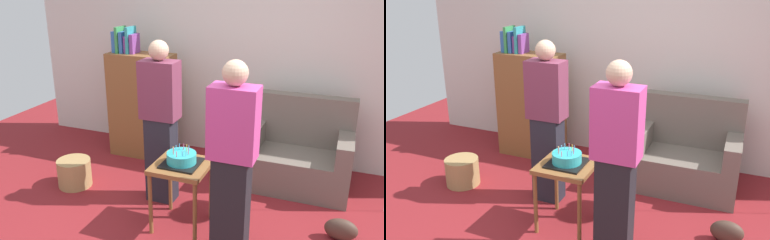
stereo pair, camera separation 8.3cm
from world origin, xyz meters
TOP-DOWN VIEW (x-y plane):
  - wall_back at (0.00, 2.05)m, footprint 6.00×0.10m
  - couch at (0.65, 1.46)m, footprint 1.10×0.70m
  - bookshelf at (-1.29, 1.55)m, footprint 0.80×0.36m
  - side_table at (-0.21, 0.26)m, footprint 0.48×0.48m
  - birthday_cake at (-0.21, 0.26)m, footprint 0.32×0.32m
  - person_blowing_candles at (-0.58, 0.63)m, footprint 0.36×0.22m
  - person_holding_cake at (0.32, 0.01)m, footprint 0.36×0.22m
  - wicker_basket at (-1.59, 0.53)m, footprint 0.36×0.36m
  - handbag at (1.16, 0.56)m, footprint 0.28×0.14m

SIDE VIEW (x-z plane):
  - handbag at x=1.16m, z-range 0.00..0.20m
  - wicker_basket at x=-1.59m, z-range 0.00..0.30m
  - couch at x=0.65m, z-range -0.14..0.82m
  - side_table at x=-0.21m, z-range 0.22..0.84m
  - birthday_cake at x=-0.21m, z-range 0.59..0.76m
  - bookshelf at x=-1.29m, z-range -0.13..1.48m
  - person_blowing_candles at x=-0.58m, z-range 0.02..1.65m
  - person_holding_cake at x=0.32m, z-range 0.02..1.65m
  - wall_back at x=0.00m, z-range 0.00..2.70m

